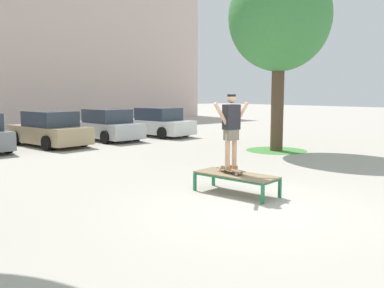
{
  "coord_description": "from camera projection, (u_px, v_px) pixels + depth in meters",
  "views": [
    {
      "loc": [
        -6.2,
        -5.24,
        2.27
      ],
      "look_at": [
        0.58,
        2.5,
        1.0
      ],
      "focal_mm": 38.76,
      "sensor_mm": 36.0,
      "label": 1
    }
  ],
  "objects": [
    {
      "name": "tree_near_right",
      "position": [
        280.0,
        18.0,
        15.81
      ],
      "size": [
        3.91,
        3.91,
        7.21
      ],
      "color": "brown",
      "rests_on": "ground"
    },
    {
      "name": "grass_patch_near_right",
      "position": [
        276.0,
        150.0,
        16.44
      ],
      "size": [
        2.39,
        2.39,
        0.01
      ],
      "primitive_type": "cylinder",
      "color": "#47893D",
      "rests_on": "ground"
    },
    {
      "name": "ground_plane",
      "position": [
        253.0,
        208.0,
        8.24
      ],
      "size": [
        120.0,
        120.0,
        0.0
      ],
      "primitive_type": "plane",
      "color": "#B2AA9E"
    },
    {
      "name": "skater",
      "position": [
        231.0,
        126.0,
        9.27
      ],
      "size": [
        1.0,
        0.32,
        1.69
      ],
      "color": "tan",
      "rests_on": "skateboard"
    },
    {
      "name": "car_tan",
      "position": [
        49.0,
        130.0,
        17.79
      ],
      "size": [
        2.34,
        4.39,
        1.5
      ],
      "color": "tan",
      "rests_on": "ground"
    },
    {
      "name": "skate_box",
      "position": [
        236.0,
        176.0,
        9.31
      ],
      "size": [
        1.0,
        1.98,
        0.46
      ],
      "color": "#237A4C",
      "rests_on": "ground"
    },
    {
      "name": "car_silver",
      "position": [
        106.0,
        126.0,
        20.02
      ],
      "size": [
        2.09,
        4.29,
        1.5
      ],
      "color": "#B7BABF",
      "rests_on": "ground"
    },
    {
      "name": "car_white",
      "position": [
        157.0,
        123.0,
        21.86
      ],
      "size": [
        2.31,
        4.38,
        1.5
      ],
      "color": "silver",
      "rests_on": "ground"
    },
    {
      "name": "skateboard",
      "position": [
        231.0,
        170.0,
        9.39
      ],
      "size": [
        0.29,
        0.82,
        0.09
      ],
      "color": "#9E754C",
      "rests_on": "skate_box"
    }
  ]
}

